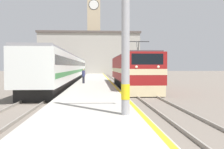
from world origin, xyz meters
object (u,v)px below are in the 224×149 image
object	(u,v)px
locomotive_train	(131,71)
clock_tower	(94,27)
passenger_train	(68,69)
person_on_platform	(83,76)
catenary_mast	(127,5)

from	to	relation	value
locomotive_train	clock_tower	world-z (taller)	clock_tower
passenger_train	clock_tower	world-z (taller)	clock_tower
person_on_platform	locomotive_train	bearing A→B (deg)	-21.61
passenger_train	person_on_platform	world-z (taller)	passenger_train
locomotive_train	passenger_train	size ratio (longest dim) A/B	0.41
locomotive_train	clock_tower	bearing A→B (deg)	94.65
catenary_mast	person_on_platform	bearing A→B (deg)	97.77
passenger_train	person_on_platform	xyz separation A→B (m)	(2.52, -7.79, -0.74)
catenary_mast	locomotive_train	bearing A→B (deg)	81.83
clock_tower	locomotive_train	bearing A→B (deg)	-85.35
person_on_platform	passenger_train	bearing A→B (deg)	107.92
catenary_mast	passenger_train	bearing A→B (deg)	100.77
locomotive_train	person_on_platform	distance (m)	5.52
passenger_train	clock_tower	xyz separation A→B (m)	(3.22, 44.45, 12.42)
catenary_mast	clock_tower	bearing A→B (deg)	91.55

